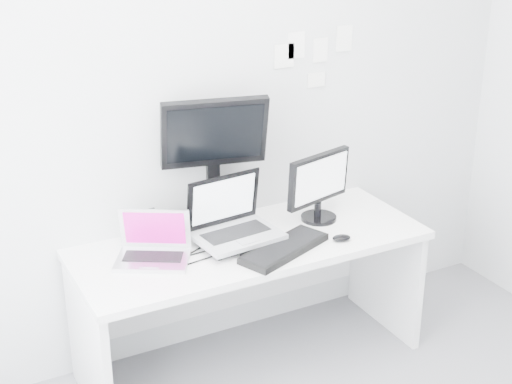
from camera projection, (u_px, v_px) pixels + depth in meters
The scene contains 14 objects.
back_wall at pixel (219, 105), 3.86m from camera, with size 3.60×3.60×0.00m, color silver.
desk at pixel (251, 303), 3.94m from camera, with size 1.80×0.70×0.73m, color white.
macbook at pixel (151, 238), 3.54m from camera, with size 0.34×0.26×0.26m, color #A8A8AC.
speaker at pixel (150, 226), 3.78m from camera, with size 0.08×0.08×0.16m, color black.
dell_laptop at pixel (237, 213), 3.70m from camera, with size 0.41×0.32×0.34m, color #A2A4A9.
rear_monitor at pixel (214, 162), 3.82m from camera, with size 0.54×0.19×0.73m, color black.
samsung_monitor at pixel (320, 186), 3.97m from camera, with size 0.42×0.19×0.38m, color black.
keyboard at pixel (284, 249), 3.68m from camera, with size 0.50×0.18×0.03m, color black.
mouse at pixel (342, 238), 3.80m from camera, with size 0.10×0.06×0.03m, color black.
wall_note_0 at pixel (296, 45), 3.94m from camera, with size 0.10×0.00×0.14m, color white.
wall_note_1 at pixel (320, 50), 4.02m from camera, with size 0.09×0.00×0.13m, color white.
wall_note_2 at pixel (344, 38), 4.07m from camera, with size 0.10×0.00×0.14m, color white.
wall_note_3 at pixel (316, 80), 4.07m from camera, with size 0.11×0.00×0.08m, color white.
wall_note_4 at pixel (284, 56), 3.93m from camera, with size 0.12×0.00×0.13m, color white.
Camera 1 is at (-1.56, -1.80, 2.40)m, focal length 52.72 mm.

